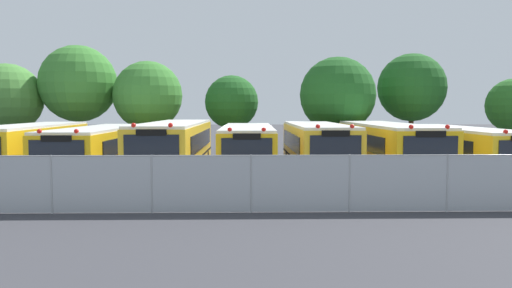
{
  "coord_description": "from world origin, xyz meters",
  "views": [
    {
      "loc": [
        -0.05,
        -24.27,
        3.32
      ],
      "look_at": [
        0.46,
        0.0,
        1.6
      ],
      "focal_mm": 35.14,
      "sensor_mm": 36.0,
      "label": 1
    }
  ],
  "objects_px": {
    "school_bus_6": "(459,149)",
    "tree_5": "(412,88)",
    "school_bus_0": "(31,148)",
    "traffic_cone": "(299,197)",
    "school_bus_3": "(248,148)",
    "tree_3": "(233,102)",
    "school_bus_5": "(387,147)",
    "tree_1": "(76,85)",
    "tree_4": "(338,94)",
    "school_bus_2": "(175,147)",
    "tree_2": "(148,94)",
    "school_bus_1": "(100,150)",
    "tree_0": "(5,98)",
    "school_bus_4": "(317,148)"
  },
  "relations": [
    {
      "from": "school_bus_6",
      "to": "tree_5",
      "type": "relative_size",
      "value": 1.61
    },
    {
      "from": "school_bus_0",
      "to": "school_bus_6",
      "type": "bearing_deg",
      "value": 178.51
    },
    {
      "from": "traffic_cone",
      "to": "school_bus_6",
      "type": "bearing_deg",
      "value": 41.07
    },
    {
      "from": "school_bus_3",
      "to": "tree_3",
      "type": "bearing_deg",
      "value": -83.63
    },
    {
      "from": "school_bus_3",
      "to": "school_bus_5",
      "type": "height_order",
      "value": "school_bus_5"
    },
    {
      "from": "school_bus_0",
      "to": "traffic_cone",
      "type": "height_order",
      "value": "school_bus_0"
    },
    {
      "from": "tree_1",
      "to": "tree_4",
      "type": "bearing_deg",
      "value": -4.78
    },
    {
      "from": "school_bus_2",
      "to": "school_bus_3",
      "type": "bearing_deg",
      "value": -173.79
    },
    {
      "from": "traffic_cone",
      "to": "school_bus_3",
      "type": "bearing_deg",
      "value": 102.4
    },
    {
      "from": "school_bus_3",
      "to": "tree_2",
      "type": "xyz_separation_m",
      "value": [
        -6.48,
        8.64,
        2.89
      ]
    },
    {
      "from": "school_bus_3",
      "to": "tree_5",
      "type": "xyz_separation_m",
      "value": [
        11.16,
        9.39,
        3.34
      ]
    },
    {
      "from": "school_bus_5",
      "to": "tree_5",
      "type": "height_order",
      "value": "tree_5"
    },
    {
      "from": "school_bus_5",
      "to": "school_bus_6",
      "type": "height_order",
      "value": "school_bus_5"
    },
    {
      "from": "school_bus_1",
      "to": "tree_1",
      "type": "height_order",
      "value": "tree_1"
    },
    {
      "from": "school_bus_0",
      "to": "tree_3",
      "type": "distance_m",
      "value": 13.68
    },
    {
      "from": "tree_0",
      "to": "tree_5",
      "type": "distance_m",
      "value": 26.92
    },
    {
      "from": "traffic_cone",
      "to": "tree_3",
      "type": "bearing_deg",
      "value": 98.8
    },
    {
      "from": "school_bus_5",
      "to": "tree_3",
      "type": "distance_m",
      "value": 12.57
    },
    {
      "from": "school_bus_5",
      "to": "tree_1",
      "type": "bearing_deg",
      "value": -27.48
    },
    {
      "from": "tree_4",
      "to": "traffic_cone",
      "type": "height_order",
      "value": "tree_4"
    },
    {
      "from": "school_bus_3",
      "to": "tree_3",
      "type": "relative_size",
      "value": 1.9
    },
    {
      "from": "tree_5",
      "to": "school_bus_6",
      "type": "bearing_deg",
      "value": -94.76
    },
    {
      "from": "school_bus_0",
      "to": "school_bus_3",
      "type": "xyz_separation_m",
      "value": [
        10.42,
        0.23,
        -0.05
      ]
    },
    {
      "from": "school_bus_2",
      "to": "tree_3",
      "type": "distance_m",
      "value": 10.28
    },
    {
      "from": "school_bus_1",
      "to": "school_bus_4",
      "type": "distance_m",
      "value": 10.41
    },
    {
      "from": "school_bus_0",
      "to": "school_bus_3",
      "type": "distance_m",
      "value": 10.42
    },
    {
      "from": "school_bus_0",
      "to": "school_bus_3",
      "type": "relative_size",
      "value": 1.03
    },
    {
      "from": "school_bus_1",
      "to": "school_bus_4",
      "type": "relative_size",
      "value": 1.09
    },
    {
      "from": "tree_0",
      "to": "school_bus_2",
      "type": "bearing_deg",
      "value": -35.9
    },
    {
      "from": "school_bus_2",
      "to": "tree_2",
      "type": "distance_m",
      "value": 9.87
    },
    {
      "from": "school_bus_5",
      "to": "tree_5",
      "type": "relative_size",
      "value": 1.64
    },
    {
      "from": "school_bus_0",
      "to": "school_bus_2",
      "type": "relative_size",
      "value": 0.93
    },
    {
      "from": "school_bus_1",
      "to": "tree_0",
      "type": "relative_size",
      "value": 1.77
    },
    {
      "from": "school_bus_3",
      "to": "traffic_cone",
      "type": "xyz_separation_m",
      "value": [
        1.7,
        -7.74,
        -1.04
      ]
    },
    {
      "from": "school_bus_0",
      "to": "tree_0",
      "type": "distance_m",
      "value": 10.56
    },
    {
      "from": "tree_4",
      "to": "tree_5",
      "type": "height_order",
      "value": "tree_5"
    },
    {
      "from": "school_bus_1",
      "to": "tree_0",
      "type": "bearing_deg",
      "value": -45.02
    },
    {
      "from": "school_bus_1",
      "to": "school_bus_0",
      "type": "bearing_deg",
      "value": -1.02
    },
    {
      "from": "school_bus_2",
      "to": "tree_5",
      "type": "height_order",
      "value": "tree_5"
    },
    {
      "from": "school_bus_5",
      "to": "tree_0",
      "type": "height_order",
      "value": "tree_0"
    },
    {
      "from": "tree_2",
      "to": "traffic_cone",
      "type": "height_order",
      "value": "tree_2"
    },
    {
      "from": "tree_0",
      "to": "tree_3",
      "type": "xyz_separation_m",
      "value": [
        14.79,
        0.83,
        -0.27
      ]
    },
    {
      "from": "school_bus_0",
      "to": "tree_1",
      "type": "distance_m",
      "value": 9.93
    },
    {
      "from": "tree_5",
      "to": "traffic_cone",
      "type": "height_order",
      "value": "tree_5"
    },
    {
      "from": "traffic_cone",
      "to": "school_bus_5",
      "type": "bearing_deg",
      "value": 55.75
    },
    {
      "from": "school_bus_5",
      "to": "tree_0",
      "type": "relative_size",
      "value": 1.85
    },
    {
      "from": "school_bus_0",
      "to": "traffic_cone",
      "type": "distance_m",
      "value": 14.31
    },
    {
      "from": "school_bus_1",
      "to": "school_bus_4",
      "type": "bearing_deg",
      "value": -179.93
    },
    {
      "from": "school_bus_3",
      "to": "tree_5",
      "type": "height_order",
      "value": "tree_5"
    },
    {
      "from": "tree_4",
      "to": "tree_1",
      "type": "bearing_deg",
      "value": 175.22
    }
  ]
}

